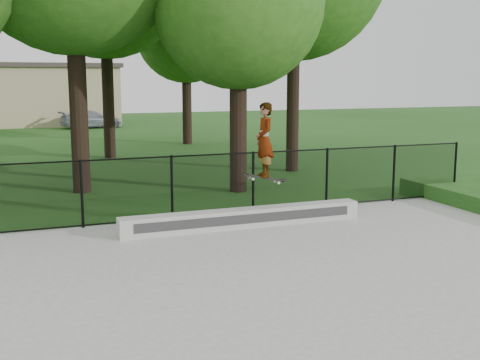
# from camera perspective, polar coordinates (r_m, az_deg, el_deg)

# --- Properties ---
(ground) EXTENTS (100.00, 100.00, 0.00)m
(ground) POSITION_cam_1_polar(r_m,az_deg,el_deg) (8.61, 3.86, -12.75)
(ground) COLOR #1E4A14
(ground) RESTS_ON ground
(concrete_slab) EXTENTS (14.00, 12.00, 0.06)m
(concrete_slab) POSITION_cam_1_polar(r_m,az_deg,el_deg) (8.60, 3.86, -12.56)
(concrete_slab) COLOR gray
(concrete_slab) RESTS_ON ground
(grind_ledge) EXTENTS (5.48, 0.40, 0.41)m
(grind_ledge) POSITION_cam_1_polar(r_m,az_deg,el_deg) (13.15, 0.40, -3.61)
(grind_ledge) COLOR #B4B3AE
(grind_ledge) RESTS_ON concrete_slab
(car_c) EXTENTS (3.92, 2.31, 1.16)m
(car_c) POSITION_cam_1_polar(r_m,az_deg,el_deg) (41.31, -13.93, 5.61)
(car_c) COLOR gray
(car_c) RESTS_ON ground
(skater_airborne) EXTENTS (0.83, 0.61, 1.77)m
(skater_airborne) POSITION_cam_1_polar(r_m,az_deg,el_deg) (12.83, 2.33, 3.67)
(skater_airborne) COLOR black
(skater_airborne) RESTS_ON ground
(chainlink_fence) EXTENTS (16.06, 0.06, 1.50)m
(chainlink_fence) POSITION_cam_1_polar(r_m,az_deg,el_deg) (13.76, -6.47, -0.74)
(chainlink_fence) COLOR black
(chainlink_fence) RESTS_ON concrete_slab
(distant_building) EXTENTS (12.40, 6.40, 4.30)m
(distant_building) POSITION_cam_1_polar(r_m,az_deg,el_deg) (45.25, -19.45, 7.68)
(distant_building) COLOR tan
(distant_building) RESTS_ON ground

